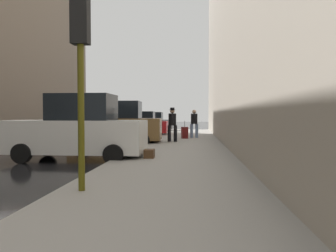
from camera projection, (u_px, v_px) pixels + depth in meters
ground_plane at (14, 157)px, 12.03m from camera, size 120.00×120.00×0.00m
sidewalk at (177, 157)px, 11.56m from camera, size 4.00×40.00×0.15m
parked_white_van at (79, 130)px, 11.19m from camera, size 4.62×2.09×2.25m
parked_bronze_suv at (117, 125)px, 16.87m from camera, size 4.66×2.19×2.25m
parked_red_hatchback at (139, 125)px, 23.54m from camera, size 4.23×2.11×1.79m
parked_gray_coupe at (150, 122)px, 29.66m from camera, size 4.22×2.10×1.79m
fire_hydrant at (156, 133)px, 18.54m from camera, size 0.42×0.22×0.70m
traffic_light at (81, 49)px, 6.00m from camera, size 0.32×0.32×3.60m
pedestrian_in_jeans at (194, 122)px, 20.01m from camera, size 0.51×0.42×1.71m
pedestrian_with_fedora at (172, 123)px, 17.03m from camera, size 0.52×0.46×1.78m
rolling_suitcase at (185, 133)px, 19.49m from camera, size 0.45×0.61×1.04m
duffel_bag at (149, 154)px, 10.67m from camera, size 0.32×0.44×0.28m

